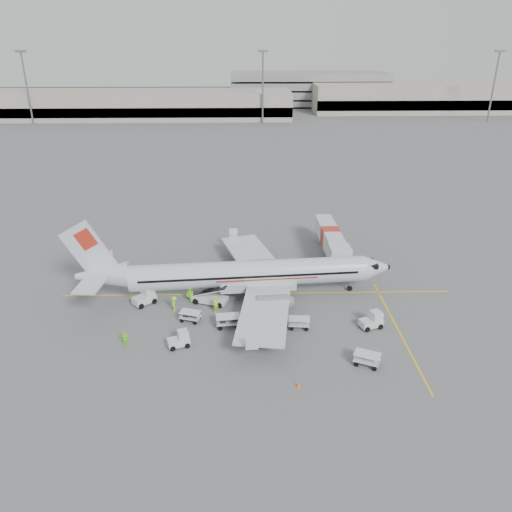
{
  "coord_description": "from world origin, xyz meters",
  "views": [
    {
      "loc": [
        -1.27,
        -50.09,
        27.14
      ],
      "look_at": [
        0.0,
        2.0,
        3.8
      ],
      "focal_mm": 35.0,
      "sensor_mm": 36.0,
      "label": 1
    }
  ],
  "objects_px": {
    "tug_mid": "(178,339)",
    "belt_loader": "(210,292)",
    "jet_bridge": "(330,243)",
    "tug_aft": "(144,296)",
    "tug_fore": "(371,320)",
    "aircraft": "(249,257)"
  },
  "relations": [
    {
      "from": "tug_mid",
      "to": "belt_loader",
      "type": "bearing_deg",
      "value": 54.29
    },
    {
      "from": "belt_loader",
      "to": "tug_fore",
      "type": "bearing_deg",
      "value": 0.84
    },
    {
      "from": "aircraft",
      "to": "tug_mid",
      "type": "distance_m",
      "value": 12.57
    },
    {
      "from": "tug_mid",
      "to": "tug_aft",
      "type": "height_order",
      "value": "tug_aft"
    },
    {
      "from": "tug_aft",
      "to": "belt_loader",
      "type": "bearing_deg",
      "value": -40.88
    },
    {
      "from": "jet_bridge",
      "to": "belt_loader",
      "type": "bearing_deg",
      "value": -142.94
    },
    {
      "from": "belt_loader",
      "to": "tug_mid",
      "type": "distance_m",
      "value": 8.66
    },
    {
      "from": "aircraft",
      "to": "tug_aft",
      "type": "distance_m",
      "value": 12.21
    },
    {
      "from": "aircraft",
      "to": "tug_mid",
      "type": "bearing_deg",
      "value": -129.09
    },
    {
      "from": "aircraft",
      "to": "jet_bridge",
      "type": "relative_size",
      "value": 2.27
    },
    {
      "from": "jet_bridge",
      "to": "tug_aft",
      "type": "xyz_separation_m",
      "value": [
        -22.21,
        -12.08,
        -1.06
      ]
    },
    {
      "from": "tug_fore",
      "to": "tug_mid",
      "type": "relative_size",
      "value": 1.08
    },
    {
      "from": "jet_bridge",
      "to": "tug_aft",
      "type": "relative_size",
      "value": 6.29
    },
    {
      "from": "aircraft",
      "to": "tug_aft",
      "type": "height_order",
      "value": "aircraft"
    },
    {
      "from": "aircraft",
      "to": "tug_fore",
      "type": "bearing_deg",
      "value": -34.25
    },
    {
      "from": "tug_fore",
      "to": "tug_aft",
      "type": "relative_size",
      "value": 0.92
    },
    {
      "from": "belt_loader",
      "to": "aircraft",
      "type": "bearing_deg",
      "value": 38.62
    },
    {
      "from": "jet_bridge",
      "to": "tug_fore",
      "type": "height_order",
      "value": "jet_bridge"
    },
    {
      "from": "aircraft",
      "to": "tug_fore",
      "type": "distance_m",
      "value": 14.55
    },
    {
      "from": "aircraft",
      "to": "jet_bridge",
      "type": "xyz_separation_m",
      "value": [
        10.73,
        10.47,
        -2.76
      ]
    },
    {
      "from": "jet_bridge",
      "to": "tug_mid",
      "type": "xyz_separation_m",
      "value": [
        -17.5,
        -20.29,
        -1.2
      ]
    },
    {
      "from": "tug_fore",
      "to": "tug_mid",
      "type": "height_order",
      "value": "tug_fore"
    }
  ]
}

